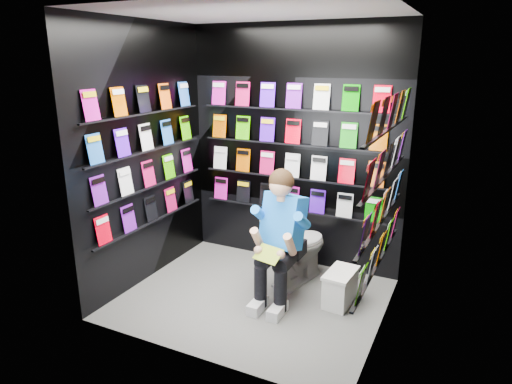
% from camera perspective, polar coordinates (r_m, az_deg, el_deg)
% --- Properties ---
extents(floor, '(2.40, 2.40, 0.00)m').
position_cam_1_polar(floor, '(4.53, -0.40, -13.16)').
color(floor, '#5A5A57').
rests_on(floor, ground).
extents(ceiling, '(2.40, 2.40, 0.00)m').
position_cam_1_polar(ceiling, '(3.96, -0.47, 21.66)').
color(ceiling, white).
rests_on(ceiling, floor).
extents(wall_back, '(2.40, 0.04, 2.60)m').
position_cam_1_polar(wall_back, '(4.95, 4.73, 5.44)').
color(wall_back, black).
rests_on(wall_back, floor).
extents(wall_front, '(2.40, 0.04, 2.60)m').
position_cam_1_polar(wall_front, '(3.22, -8.35, -0.71)').
color(wall_front, black).
rests_on(wall_front, floor).
extents(wall_left, '(0.04, 2.00, 2.60)m').
position_cam_1_polar(wall_left, '(4.70, -13.71, 4.43)').
color(wall_left, black).
rests_on(wall_left, floor).
extents(wall_right, '(0.04, 2.00, 2.60)m').
position_cam_1_polar(wall_right, '(3.70, 16.49, 1.03)').
color(wall_right, black).
rests_on(wall_right, floor).
extents(comics_back, '(2.10, 0.06, 1.37)m').
position_cam_1_polar(comics_back, '(4.92, 4.61, 5.44)').
color(comics_back, '#BB1153').
rests_on(comics_back, wall_back).
extents(comics_left, '(0.06, 1.70, 1.37)m').
position_cam_1_polar(comics_left, '(4.68, -13.43, 4.46)').
color(comics_left, '#BB1153').
rests_on(comics_left, wall_left).
extents(comics_right, '(0.06, 1.70, 1.37)m').
position_cam_1_polar(comics_right, '(3.70, 16.04, 1.16)').
color(comics_right, '#BB1153').
rests_on(comics_right, wall_right).
extents(toilet, '(0.58, 0.83, 0.73)m').
position_cam_1_polar(toilet, '(4.75, 5.20, -6.84)').
color(toilet, silver).
rests_on(toilet, floor).
extents(longbox, '(0.25, 0.41, 0.30)m').
position_cam_1_polar(longbox, '(4.46, 10.47, -11.82)').
color(longbox, white).
rests_on(longbox, floor).
extents(longbox_lid, '(0.27, 0.44, 0.03)m').
position_cam_1_polar(longbox_lid, '(4.38, 10.58, -9.92)').
color(longbox_lid, white).
rests_on(longbox_lid, longbox).
extents(reader, '(0.68, 0.86, 1.39)m').
position_cam_1_polar(reader, '(4.27, 3.51, -3.74)').
color(reader, blue).
rests_on(reader, toilet).
extents(held_comic, '(0.28, 0.20, 0.11)m').
position_cam_1_polar(held_comic, '(4.05, 1.55, -7.78)').
color(held_comic, green).
rests_on(held_comic, reader).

